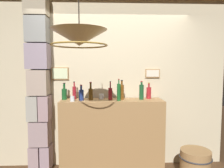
{
  "coord_description": "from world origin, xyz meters",
  "views": [
    {
      "loc": [
        -0.13,
        -2.3,
        1.66
      ],
      "look_at": [
        0.0,
        0.76,
        1.4
      ],
      "focal_mm": 32.77,
      "sensor_mm": 36.0,
      "label": 1
    }
  ],
  "objects_px": {
    "liquor_bottle_port": "(81,95)",
    "glass_tumbler_rocks": "(72,99)",
    "liquor_bottle_rum": "(141,92)",
    "glass_tumbler_highball": "(101,96)",
    "liquor_bottle_rye": "(149,93)",
    "liquor_bottle_whiskey": "(122,92)",
    "liquor_bottle_gin": "(64,93)",
    "pendant_lamp": "(79,38)",
    "wooden_barrel": "(195,166)",
    "liquor_bottle_bourbon": "(119,92)",
    "liquor_bottle_amaro": "(110,93)",
    "liquor_bottle_vodka": "(91,93)",
    "liquor_bottle_vermouth": "(74,92)"
  },
  "relations": [
    {
      "from": "liquor_bottle_port",
      "to": "glass_tumbler_rocks",
      "type": "xyz_separation_m",
      "value": [
        -0.12,
        -0.08,
        -0.05
      ]
    },
    {
      "from": "liquor_bottle_rum",
      "to": "glass_tumbler_highball",
      "type": "xyz_separation_m",
      "value": [
        -0.62,
        0.07,
        -0.08
      ]
    },
    {
      "from": "liquor_bottle_rye",
      "to": "liquor_bottle_whiskey",
      "type": "xyz_separation_m",
      "value": [
        -0.44,
        -0.08,
        0.03
      ]
    },
    {
      "from": "liquor_bottle_rum",
      "to": "liquor_bottle_whiskey",
      "type": "relative_size",
      "value": 0.95
    },
    {
      "from": "liquor_bottle_gin",
      "to": "pendant_lamp",
      "type": "bearing_deg",
      "value": -70.83
    },
    {
      "from": "wooden_barrel",
      "to": "pendant_lamp",
      "type": "bearing_deg",
      "value": -157.66
    },
    {
      "from": "liquor_bottle_rye",
      "to": "liquor_bottle_gin",
      "type": "xyz_separation_m",
      "value": [
        -1.33,
        -0.04,
        -0.0
      ]
    },
    {
      "from": "wooden_barrel",
      "to": "liquor_bottle_gin",
      "type": "bearing_deg",
      "value": 168.02
    },
    {
      "from": "liquor_bottle_port",
      "to": "liquor_bottle_rye",
      "type": "distance_m",
      "value": 1.07
    },
    {
      "from": "liquor_bottle_port",
      "to": "liquor_bottle_bourbon",
      "type": "relative_size",
      "value": 0.73
    },
    {
      "from": "glass_tumbler_rocks",
      "to": "pendant_lamp",
      "type": "bearing_deg",
      "value": -76.18
    },
    {
      "from": "glass_tumbler_highball",
      "to": "wooden_barrel",
      "type": "distance_m",
      "value": 1.71
    },
    {
      "from": "wooden_barrel",
      "to": "liquor_bottle_rum",
      "type": "bearing_deg",
      "value": 153.15
    },
    {
      "from": "liquor_bottle_port",
      "to": "liquor_bottle_amaro",
      "type": "relative_size",
      "value": 0.83
    },
    {
      "from": "liquor_bottle_rum",
      "to": "wooden_barrel",
      "type": "xyz_separation_m",
      "value": [
        0.72,
        -0.37,
        -1.04
      ]
    },
    {
      "from": "liquor_bottle_rye",
      "to": "liquor_bottle_bourbon",
      "type": "height_order",
      "value": "liquor_bottle_bourbon"
    },
    {
      "from": "liquor_bottle_vodka",
      "to": "glass_tumbler_highball",
      "type": "xyz_separation_m",
      "value": [
        0.16,
        0.1,
        -0.06
      ]
    },
    {
      "from": "liquor_bottle_port",
      "to": "liquor_bottle_vodka",
      "type": "xyz_separation_m",
      "value": [
        0.14,
        0.03,
        0.01
      ]
    },
    {
      "from": "liquor_bottle_port",
      "to": "glass_tumbler_highball",
      "type": "height_order",
      "value": "liquor_bottle_port"
    },
    {
      "from": "liquor_bottle_port",
      "to": "glass_tumbler_highball",
      "type": "bearing_deg",
      "value": 22.16
    },
    {
      "from": "liquor_bottle_vermouth",
      "to": "glass_tumbler_highball",
      "type": "bearing_deg",
      "value": -1.61
    },
    {
      "from": "glass_tumbler_rocks",
      "to": "pendant_lamp",
      "type": "relative_size",
      "value": 0.14
    },
    {
      "from": "liquor_bottle_rum",
      "to": "wooden_barrel",
      "type": "distance_m",
      "value": 1.31
    },
    {
      "from": "liquor_bottle_rye",
      "to": "liquor_bottle_amaro",
      "type": "distance_m",
      "value": 0.63
    },
    {
      "from": "liquor_bottle_vermouth",
      "to": "pendant_lamp",
      "type": "height_order",
      "value": "pendant_lamp"
    },
    {
      "from": "liquor_bottle_amaro",
      "to": "liquor_bottle_bourbon",
      "type": "xyz_separation_m",
      "value": [
        0.13,
        -0.08,
        0.03
      ]
    },
    {
      "from": "liquor_bottle_rum",
      "to": "pendant_lamp",
      "type": "distance_m",
      "value": 1.47
    },
    {
      "from": "liquor_bottle_bourbon",
      "to": "pendant_lamp",
      "type": "relative_size",
      "value": 0.56
    },
    {
      "from": "liquor_bottle_vodka",
      "to": "liquor_bottle_amaro",
      "type": "height_order",
      "value": "liquor_bottle_amaro"
    },
    {
      "from": "liquor_bottle_gin",
      "to": "liquor_bottle_whiskey",
      "type": "distance_m",
      "value": 0.89
    },
    {
      "from": "liquor_bottle_vermouth",
      "to": "wooden_barrel",
      "type": "xyz_separation_m",
      "value": [
        1.77,
        -0.45,
        -1.02
      ]
    },
    {
      "from": "liquor_bottle_bourbon",
      "to": "pendant_lamp",
      "type": "height_order",
      "value": "pendant_lamp"
    },
    {
      "from": "liquor_bottle_vermouth",
      "to": "liquor_bottle_amaro",
      "type": "relative_size",
      "value": 0.97
    },
    {
      "from": "liquor_bottle_rye",
      "to": "liquor_bottle_amaro",
      "type": "height_order",
      "value": "liquor_bottle_amaro"
    },
    {
      "from": "liquor_bottle_vodka",
      "to": "liquor_bottle_rum",
      "type": "xyz_separation_m",
      "value": [
        0.79,
        0.03,
        0.02
      ]
    },
    {
      "from": "liquor_bottle_whiskey",
      "to": "liquor_bottle_amaro",
      "type": "relative_size",
      "value": 1.05
    },
    {
      "from": "liquor_bottle_bourbon",
      "to": "glass_tumbler_rocks",
      "type": "bearing_deg",
      "value": -177.2
    },
    {
      "from": "liquor_bottle_gin",
      "to": "glass_tumbler_highball",
      "type": "bearing_deg",
      "value": 2.75
    },
    {
      "from": "liquor_bottle_rum",
      "to": "pendant_lamp",
      "type": "xyz_separation_m",
      "value": [
        -0.84,
        -1.01,
        0.68
      ]
    },
    {
      "from": "liquor_bottle_rye",
      "to": "liquor_bottle_rum",
      "type": "height_order",
      "value": "liquor_bottle_rum"
    },
    {
      "from": "liquor_bottle_rye",
      "to": "liquor_bottle_rum",
      "type": "distance_m",
      "value": 0.16
    },
    {
      "from": "liquor_bottle_port",
      "to": "glass_tumbler_highball",
      "type": "relative_size",
      "value": 3.0
    },
    {
      "from": "liquor_bottle_gin",
      "to": "pendant_lamp",
      "type": "distance_m",
      "value": 1.31
    },
    {
      "from": "liquor_bottle_rum",
      "to": "wooden_barrel",
      "type": "height_order",
      "value": "liquor_bottle_rum"
    },
    {
      "from": "glass_tumbler_highball",
      "to": "wooden_barrel",
      "type": "xyz_separation_m",
      "value": [
        1.35,
        -0.44,
        -0.95
      ]
    },
    {
      "from": "liquor_bottle_whiskey",
      "to": "glass_tumbler_highball",
      "type": "relative_size",
      "value": 3.79
    },
    {
      "from": "liquor_bottle_rye",
      "to": "liquor_bottle_gin",
      "type": "height_order",
      "value": "liquor_bottle_gin"
    },
    {
      "from": "liquor_bottle_gin",
      "to": "glass_tumbler_highball",
      "type": "distance_m",
      "value": 0.58
    },
    {
      "from": "liquor_bottle_port",
      "to": "pendant_lamp",
      "type": "distance_m",
      "value": 1.19
    },
    {
      "from": "glass_tumbler_rocks",
      "to": "liquor_bottle_bourbon",
      "type": "bearing_deg",
      "value": 2.8
    }
  ]
}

